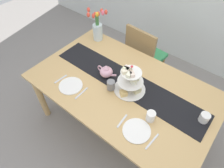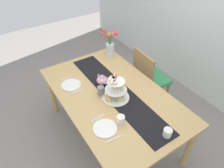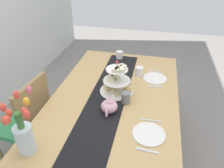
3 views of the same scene
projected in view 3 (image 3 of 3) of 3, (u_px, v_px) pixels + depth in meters
ground_plane at (114, 152)px, 2.24m from camera, size 8.00×8.00×0.00m
dining_table at (115, 104)px, 1.90m from camera, size 1.79×1.08×0.73m
chair_left at (27, 120)px, 1.93m from camera, size 0.45×0.45×0.91m
table_runner at (108, 96)px, 1.86m from camera, size 1.64×0.31×0.00m
tiered_cake_stand at (117, 82)px, 1.86m from camera, size 0.30×0.30×0.30m
teapot at (109, 106)px, 1.65m from camera, size 0.24×0.13×0.14m
tulip_vase at (23, 132)px, 1.28m from camera, size 0.26×0.21×0.42m
cream_jug at (119, 55)px, 2.47m from camera, size 0.08×0.08×0.08m
dinner_plate_left at (149, 134)px, 1.47m from camera, size 0.23×0.23×0.01m
fork_left at (147, 151)px, 1.35m from camera, size 0.03×0.15×0.01m
knife_left at (150, 120)px, 1.59m from camera, size 0.02×0.17×0.01m
dinner_plate_right at (155, 78)px, 2.10m from camera, size 0.23×0.23×0.01m
fork_right at (154, 86)px, 1.98m from camera, size 0.03×0.15×0.01m
knife_right at (156, 71)px, 2.22m from camera, size 0.03×0.17×0.01m
mug_grey at (126, 97)px, 1.75m from camera, size 0.08×0.08×0.09m
mug_white_text at (139, 71)px, 2.13m from camera, size 0.08×0.08×0.09m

